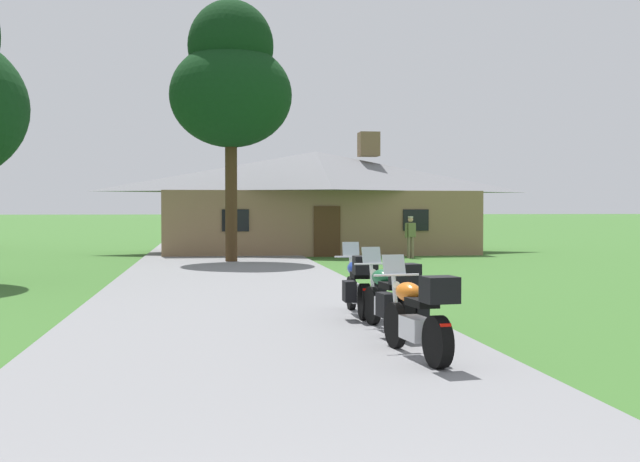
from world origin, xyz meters
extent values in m
plane|color=#386628|center=(0.00, 20.00, 0.00)|extent=(500.00, 500.00, 0.00)
cube|color=slate|center=(0.00, 18.00, 0.03)|extent=(6.40, 80.00, 0.06)
cylinder|color=black|center=(1.87, 7.75, 0.38)|extent=(0.19, 0.65, 0.64)
cylinder|color=black|center=(2.06, 6.33, 0.38)|extent=(0.23, 0.65, 0.64)
cube|color=silver|center=(1.97, 7.02, 0.44)|extent=(0.33, 0.59, 0.30)
ellipsoid|color=orange|center=(1.93, 7.28, 0.89)|extent=(0.36, 0.55, 0.26)
cube|color=black|center=(1.99, 6.82, 0.80)|extent=(0.34, 0.55, 0.10)
cylinder|color=silver|center=(1.88, 7.71, 1.08)|extent=(0.66, 0.12, 0.03)
cylinder|color=silver|center=(1.87, 7.75, 0.74)|extent=(0.09, 0.24, 0.73)
cube|color=#B2BCC6|center=(1.86, 7.81, 1.22)|extent=(0.33, 0.15, 0.27)
sphere|color=silver|center=(1.88, 7.71, 0.94)|extent=(0.11, 0.11, 0.11)
cube|color=black|center=(2.06, 6.28, 1.02)|extent=(0.44, 0.41, 0.32)
cube|color=red|center=(2.08, 6.11, 0.60)|extent=(0.14, 0.05, 0.06)
cylinder|color=silver|center=(2.15, 6.66, 0.28)|extent=(0.14, 0.55, 0.07)
cylinder|color=black|center=(2.02, 9.98, 0.38)|extent=(0.19, 0.65, 0.64)
cylinder|color=black|center=(2.20, 8.55, 0.38)|extent=(0.23, 0.65, 0.64)
cube|color=silver|center=(2.11, 9.25, 0.44)|extent=(0.33, 0.59, 0.30)
ellipsoid|color=#195B33|center=(2.08, 9.50, 0.89)|extent=(0.36, 0.55, 0.26)
cube|color=black|center=(2.14, 9.05, 0.80)|extent=(0.34, 0.55, 0.10)
cylinder|color=silver|center=(2.03, 9.94, 1.08)|extent=(0.66, 0.11, 0.03)
cylinder|color=silver|center=(2.02, 9.98, 0.74)|extent=(0.09, 0.24, 0.73)
cube|color=#B2BCC6|center=(2.02, 10.04, 1.22)|extent=(0.33, 0.15, 0.27)
sphere|color=silver|center=(2.03, 9.94, 0.94)|extent=(0.11, 0.11, 0.11)
cube|color=black|center=(2.20, 8.50, 1.02)|extent=(0.44, 0.41, 0.32)
cube|color=red|center=(2.22, 8.33, 0.60)|extent=(0.14, 0.05, 0.06)
cylinder|color=silver|center=(2.30, 8.89, 0.28)|extent=(0.14, 0.55, 0.07)
cube|color=black|center=(1.93, 8.57, 0.56)|extent=(0.25, 0.42, 0.36)
cube|color=black|center=(2.45, 8.63, 0.56)|extent=(0.25, 0.42, 0.36)
cylinder|color=black|center=(2.03, 11.97, 0.38)|extent=(0.12, 0.64, 0.64)
cylinder|color=black|center=(2.00, 10.53, 0.38)|extent=(0.17, 0.64, 0.64)
cube|color=silver|center=(2.02, 11.23, 0.44)|extent=(0.27, 0.57, 0.30)
ellipsoid|color=#1E3899|center=(2.02, 11.49, 0.89)|extent=(0.31, 0.53, 0.26)
cube|color=black|center=(2.01, 11.03, 0.80)|extent=(0.29, 0.53, 0.10)
cylinder|color=silver|center=(2.03, 11.93, 1.08)|extent=(0.66, 0.05, 0.03)
cylinder|color=silver|center=(2.03, 11.97, 0.74)|extent=(0.06, 0.24, 0.73)
cube|color=#B2BCC6|center=(2.03, 12.03, 1.22)|extent=(0.32, 0.12, 0.27)
sphere|color=silver|center=(2.03, 11.93, 0.94)|extent=(0.11, 0.11, 0.11)
cube|color=black|center=(2.00, 10.48, 1.02)|extent=(0.41, 0.37, 0.32)
cube|color=red|center=(2.00, 10.31, 0.60)|extent=(0.14, 0.03, 0.06)
cylinder|color=silver|center=(2.15, 10.85, 0.28)|extent=(0.08, 0.55, 0.07)
cube|color=black|center=(1.74, 10.59, 0.56)|extent=(0.21, 0.40, 0.36)
cube|color=black|center=(2.26, 10.58, 0.56)|extent=(0.21, 0.40, 0.36)
cube|color=#896B4C|center=(4.26, 32.79, 1.38)|extent=(13.51, 6.50, 2.76)
pyramid|color=slate|center=(4.26, 32.79, 3.67)|extent=(14.32, 6.89, 1.84)
cube|color=brown|center=(6.69, 32.79, 4.94)|extent=(0.90, 0.90, 1.10)
cube|color=#472D19|center=(4.26, 29.51, 1.05)|extent=(1.10, 0.08, 2.10)
cube|color=black|center=(0.48, 29.51, 1.52)|extent=(1.10, 0.06, 0.90)
cube|color=black|center=(8.04, 29.51, 1.52)|extent=(1.10, 0.06, 0.90)
cylinder|color=#75664C|center=(7.38, 28.15, 0.43)|extent=(0.14, 0.14, 0.86)
cylinder|color=#75664C|center=(7.54, 28.23, 0.43)|extent=(0.14, 0.14, 0.86)
cube|color=#5B6638|center=(7.46, 28.19, 1.14)|extent=(0.42, 0.35, 0.56)
cylinder|color=#5B6638|center=(7.25, 28.09, 1.12)|extent=(0.09, 0.09, 0.58)
cylinder|color=#5B6638|center=(7.67, 28.29, 1.12)|extent=(0.09, 0.09, 0.58)
sphere|color=tan|center=(7.46, 28.19, 1.56)|extent=(0.21, 0.21, 0.21)
cylinder|color=#B2AD99|center=(7.46, 28.19, 1.66)|extent=(0.22, 0.22, 0.05)
cylinder|color=#422D19|center=(0.21, 26.35, 2.45)|extent=(0.44, 0.44, 4.91)
ellipsoid|color=#0F3314|center=(0.21, 26.35, 6.14)|extent=(4.47, 4.47, 3.80)
ellipsoid|color=black|center=(0.21, 26.35, 7.93)|extent=(3.13, 3.13, 3.35)
camera|label=1|loc=(-0.74, -2.98, 2.00)|focal=44.60mm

